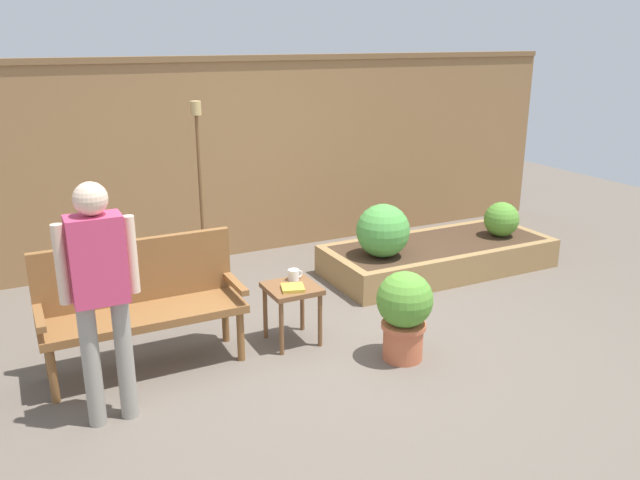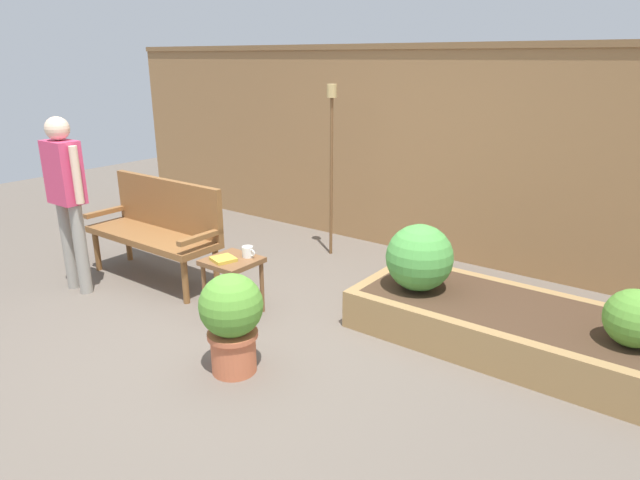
{
  "view_description": "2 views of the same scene",
  "coord_description": "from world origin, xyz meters",
  "px_view_note": "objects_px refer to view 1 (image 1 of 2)",
  "views": [
    {
      "loc": [
        -2.23,
        -4.03,
        2.36
      ],
      "look_at": [
        -0.01,
        0.41,
        0.78
      ],
      "focal_mm": 36.22,
      "sensor_mm": 36.0,
      "label": 1
    },
    {
      "loc": [
        2.75,
        -2.64,
        2.03
      ],
      "look_at": [
        0.13,
        0.86,
        0.58
      ],
      "focal_mm": 31.05,
      "sensor_mm": 36.0,
      "label": 2
    }
  ],
  "objects_px": {
    "tiki_torch": "(199,161)",
    "shrub_far_corner": "(501,219)",
    "shrub_near_bench": "(383,231)",
    "side_table": "(292,296)",
    "book_on_table": "(293,288)",
    "person_by_bench": "(100,284)",
    "garden_bench": "(140,296)",
    "potted_boxwood": "(404,310)",
    "cup_on_table": "(294,275)"
  },
  "relations": [
    {
      "from": "potted_boxwood",
      "to": "person_by_bench",
      "type": "bearing_deg",
      "value": 176.29
    },
    {
      "from": "side_table",
      "to": "tiki_torch",
      "type": "height_order",
      "value": "tiki_torch"
    },
    {
      "from": "tiki_torch",
      "to": "shrub_far_corner",
      "type": "bearing_deg",
      "value": -17.37
    },
    {
      "from": "cup_on_table",
      "to": "person_by_bench",
      "type": "height_order",
      "value": "person_by_bench"
    },
    {
      "from": "person_by_bench",
      "to": "book_on_table",
      "type": "bearing_deg",
      "value": 16.33
    },
    {
      "from": "garden_bench",
      "to": "shrub_near_bench",
      "type": "bearing_deg",
      "value": 13.09
    },
    {
      "from": "side_table",
      "to": "shrub_far_corner",
      "type": "height_order",
      "value": "shrub_far_corner"
    },
    {
      "from": "book_on_table",
      "to": "tiki_torch",
      "type": "distance_m",
      "value": 1.89
    },
    {
      "from": "side_table",
      "to": "potted_boxwood",
      "type": "distance_m",
      "value": 0.9
    },
    {
      "from": "shrub_near_bench",
      "to": "book_on_table",
      "type": "bearing_deg",
      "value": -148.61
    },
    {
      "from": "potted_boxwood",
      "to": "shrub_far_corner",
      "type": "relative_size",
      "value": 1.88
    },
    {
      "from": "potted_boxwood",
      "to": "tiki_torch",
      "type": "bearing_deg",
      "value": 110.21
    },
    {
      "from": "book_on_table",
      "to": "shrub_near_bench",
      "type": "distance_m",
      "value": 1.55
    },
    {
      "from": "garden_bench",
      "to": "side_table",
      "type": "xyz_separation_m",
      "value": [
        1.13,
        -0.17,
        -0.15
      ]
    },
    {
      "from": "garden_bench",
      "to": "cup_on_table",
      "type": "relative_size",
      "value": 11.48
    },
    {
      "from": "potted_boxwood",
      "to": "person_by_bench",
      "type": "height_order",
      "value": "person_by_bench"
    },
    {
      "from": "shrub_far_corner",
      "to": "garden_bench",
      "type": "bearing_deg",
      "value": -171.79
    },
    {
      "from": "book_on_table",
      "to": "potted_boxwood",
      "type": "height_order",
      "value": "potted_boxwood"
    },
    {
      "from": "book_on_table",
      "to": "person_by_bench",
      "type": "distance_m",
      "value": 1.58
    },
    {
      "from": "shrub_far_corner",
      "to": "person_by_bench",
      "type": "distance_m",
      "value": 4.46
    },
    {
      "from": "garden_bench",
      "to": "cup_on_table",
      "type": "height_order",
      "value": "garden_bench"
    },
    {
      "from": "garden_bench",
      "to": "tiki_torch",
      "type": "height_order",
      "value": "tiki_torch"
    },
    {
      "from": "book_on_table",
      "to": "shrub_far_corner",
      "type": "relative_size",
      "value": 0.46
    },
    {
      "from": "potted_boxwood",
      "to": "shrub_near_bench",
      "type": "relative_size",
      "value": 1.34
    },
    {
      "from": "cup_on_table",
      "to": "book_on_table",
      "type": "xyz_separation_m",
      "value": [
        -0.09,
        -0.18,
        -0.03
      ]
    },
    {
      "from": "shrub_far_corner",
      "to": "book_on_table",
      "type": "bearing_deg",
      "value": -163.99
    },
    {
      "from": "side_table",
      "to": "cup_on_table",
      "type": "xyz_separation_m",
      "value": [
        0.07,
        0.11,
        0.13
      ]
    },
    {
      "from": "cup_on_table",
      "to": "shrub_near_bench",
      "type": "xyz_separation_m",
      "value": [
        1.23,
        0.62,
        0.04
      ]
    },
    {
      "from": "garden_bench",
      "to": "shrub_far_corner",
      "type": "relative_size",
      "value": 3.89
    },
    {
      "from": "garden_bench",
      "to": "potted_boxwood",
      "type": "height_order",
      "value": "garden_bench"
    },
    {
      "from": "shrub_near_bench",
      "to": "shrub_far_corner",
      "type": "relative_size",
      "value": 1.4
    },
    {
      "from": "side_table",
      "to": "tiki_torch",
      "type": "distance_m",
      "value": 1.87
    },
    {
      "from": "book_on_table",
      "to": "tiki_torch",
      "type": "relative_size",
      "value": 0.1
    },
    {
      "from": "shrub_far_corner",
      "to": "person_by_bench",
      "type": "xyz_separation_m",
      "value": [
        -4.26,
        -1.23,
        0.45
      ]
    },
    {
      "from": "garden_bench",
      "to": "tiki_torch",
      "type": "relative_size",
      "value": 0.81
    },
    {
      "from": "shrub_near_bench",
      "to": "shrub_far_corner",
      "type": "distance_m",
      "value": 1.49
    },
    {
      "from": "side_table",
      "to": "shrub_near_bench",
      "type": "height_order",
      "value": "shrub_near_bench"
    },
    {
      "from": "potted_boxwood",
      "to": "shrub_near_bench",
      "type": "distance_m",
      "value": 1.53
    },
    {
      "from": "shrub_far_corner",
      "to": "person_by_bench",
      "type": "bearing_deg",
      "value": -163.88
    },
    {
      "from": "shrub_far_corner",
      "to": "person_by_bench",
      "type": "relative_size",
      "value": 0.24
    },
    {
      "from": "book_on_table",
      "to": "person_by_bench",
      "type": "xyz_separation_m",
      "value": [
        -1.46,
        -0.43,
        0.44
      ]
    },
    {
      "from": "potted_boxwood",
      "to": "tiki_torch",
      "type": "xyz_separation_m",
      "value": [
        -0.85,
        2.31,
        0.81
      ]
    },
    {
      "from": "garden_bench",
      "to": "shrub_near_bench",
      "type": "relative_size",
      "value": 2.77
    },
    {
      "from": "side_table",
      "to": "tiki_torch",
      "type": "xyz_separation_m",
      "value": [
        -0.21,
        1.67,
        0.81
      ]
    },
    {
      "from": "cup_on_table",
      "to": "tiki_torch",
      "type": "relative_size",
      "value": 0.07
    },
    {
      "from": "shrub_far_corner",
      "to": "tiki_torch",
      "type": "xyz_separation_m",
      "value": [
        -3.0,
        0.94,
        0.72
      ]
    },
    {
      "from": "cup_on_table",
      "to": "tiki_torch",
      "type": "distance_m",
      "value": 1.72
    },
    {
      "from": "cup_on_table",
      "to": "book_on_table",
      "type": "bearing_deg",
      "value": -116.92
    },
    {
      "from": "person_by_bench",
      "to": "garden_bench",
      "type": "bearing_deg",
      "value": 62.59
    },
    {
      "from": "shrub_far_corner",
      "to": "side_table",
      "type": "bearing_deg",
      "value": -165.2
    }
  ]
}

